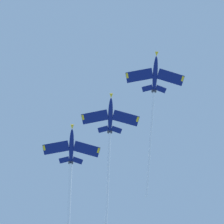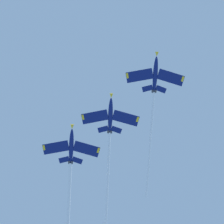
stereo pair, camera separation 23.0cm
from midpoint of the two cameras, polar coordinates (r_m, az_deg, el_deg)
jet_lead at (r=165.84m, az=4.93°, el=1.87°), size 26.74×46.11×10.83m
jet_second at (r=167.92m, az=-0.25°, el=-3.04°), size 24.72×43.07×10.83m
jet_third at (r=172.29m, az=-4.93°, el=-8.77°), size 29.10×51.93×13.85m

